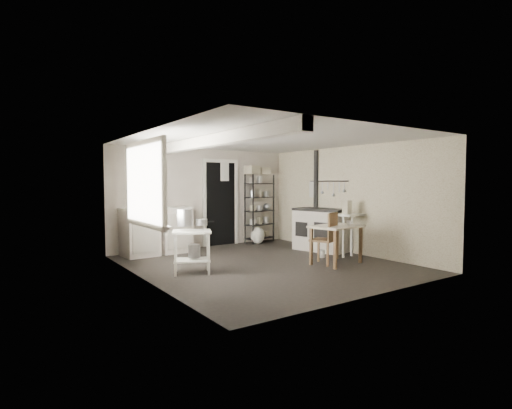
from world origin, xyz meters
TOP-DOWN VIEW (x-y plane):
  - floor at (0.00, 0.00)m, footprint 5.00×5.00m
  - ceiling at (0.00, 0.00)m, footprint 5.00×5.00m
  - wall_back at (0.00, 2.50)m, footprint 4.50×0.02m
  - wall_front at (0.00, -2.50)m, footprint 4.50×0.02m
  - wall_left at (-2.25, 0.00)m, footprint 0.02×5.00m
  - wall_right at (2.25, 0.00)m, footprint 0.02×5.00m
  - window at (-2.22, 0.20)m, footprint 0.12×1.76m
  - doorway at (0.45, 2.47)m, footprint 0.96×0.10m
  - ceiling_beam at (-1.20, 0.00)m, footprint 0.18×5.00m
  - wallpaper_panel at (2.24, 0.00)m, footprint 0.01×5.00m
  - utensil_rail at (2.19, 0.60)m, footprint 0.06×1.20m
  - prep_table at (-1.44, 0.09)m, footprint 0.76×0.67m
  - stockpot at (-1.55, 0.13)m, footprint 0.32×0.32m
  - saucepan at (-1.27, 0.08)m, footprint 0.21×0.21m
  - bucket at (-1.43, 0.04)m, footprint 0.21×0.21m
  - base_cabinets at (-1.27, 2.18)m, footprint 1.55×0.76m
  - mixing_bowl at (-1.23, 2.13)m, footprint 0.35×0.35m
  - counter_cup at (-1.60, 2.10)m, footprint 0.13×0.13m
  - shelf_rack at (1.48, 2.31)m, footprint 0.87×0.49m
  - shelf_jar at (1.23, 2.27)m, footprint 0.09×0.09m
  - storage_box_a at (1.25, 2.28)m, footprint 0.35×0.32m
  - storage_box_b at (1.65, 2.34)m, footprint 0.30×0.28m
  - stove at (1.92, 0.50)m, footprint 0.90×1.31m
  - stovepipe at (2.20, 1.01)m, footprint 0.12×0.12m
  - side_ledge at (1.95, -0.34)m, footprint 0.60×0.37m
  - oats_box at (1.86, -0.29)m, footprint 0.15×0.20m
  - work_table at (1.12, -0.72)m, footprint 1.04×0.81m
  - table_cup at (1.29, -0.86)m, footprint 0.12×0.12m
  - chair at (0.90, -0.60)m, footprint 0.53×0.54m
  - flour_sack at (1.27, 2.08)m, footprint 0.44×0.41m
  - floor_crock at (1.34, -0.11)m, footprint 0.13×0.13m

SIDE VIEW (x-z plane):
  - floor at x=0.00m, z-range 0.00..0.00m
  - floor_crock at x=1.34m, z-range 0.00..0.15m
  - flour_sack at x=1.27m, z-range 0.03..0.45m
  - work_table at x=1.12m, z-range 0.02..0.74m
  - bucket at x=-1.43m, z-range 0.28..0.49m
  - prep_table at x=-1.44m, z-range 0.04..0.76m
  - side_ledge at x=1.95m, z-range -0.01..0.87m
  - stove at x=1.92m, z-range -0.03..0.91m
  - base_cabinets at x=-1.27m, z-range -0.04..0.96m
  - chair at x=0.90m, z-range 0.00..0.97m
  - table_cup at x=1.29m, z-range 0.76..0.85m
  - saucepan at x=-1.27m, z-range 0.80..0.90m
  - stockpot at x=-1.55m, z-range 0.80..1.08m
  - shelf_rack at x=1.48m, z-range 0.09..1.81m
  - mixing_bowl at x=-1.23m, z-range 0.92..0.99m
  - counter_cup at x=-1.60m, z-range 0.92..1.02m
  - doorway at x=0.45m, z-range -0.04..2.04m
  - oats_box at x=1.86m, z-range 0.87..1.15m
  - wall_back at x=0.00m, z-range 0.00..2.30m
  - wall_front at x=0.00m, z-range 0.00..2.30m
  - wall_left at x=-2.25m, z-range 0.00..2.30m
  - wall_right at x=2.25m, z-range 0.00..2.30m
  - wallpaper_panel at x=2.24m, z-range 0.00..2.30m
  - shelf_jar at x=1.23m, z-range 1.27..1.47m
  - window at x=-2.22m, z-range 0.86..2.14m
  - utensil_rail at x=2.19m, z-range 1.33..1.77m
  - stovepipe at x=2.20m, z-range 0.95..2.23m
  - storage_box_b at x=1.65m, z-range 1.90..2.08m
  - storage_box_a at x=1.25m, z-range 1.90..2.12m
  - ceiling_beam at x=-1.20m, z-range 2.11..2.29m
  - ceiling at x=0.00m, z-range 2.30..2.30m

